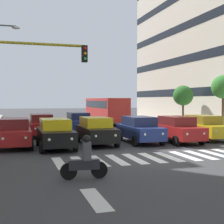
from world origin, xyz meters
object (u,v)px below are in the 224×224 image
(street_tree_1, at_px, (223,87))
(car_3, at_px, (96,131))
(car_row2_0, at_px, (78,122))
(motorcycle_with_rider, at_px, (85,161))
(street_tree_2, at_px, (183,96))
(car_4, at_px, (55,133))
(bus_behind_traffic, at_px, (106,108))
(car_row2_1, at_px, (41,125))
(traffic_light_gantry, at_px, (10,79))
(car_2, at_px, (140,129))
(car_5, at_px, (14,133))
(car_1, at_px, (177,129))
(car_0, at_px, (204,127))

(street_tree_1, bearing_deg, car_3, 15.50)
(car_row2_0, height_order, motorcycle_with_rider, car_row2_0)
(street_tree_1, distance_m, street_tree_2, 5.97)
(car_4, height_order, street_tree_2, street_tree_2)
(car_3, bearing_deg, bus_behind_traffic, -107.75)
(car_row2_1, relative_size, traffic_light_gantry, 0.81)
(bus_behind_traffic, distance_m, street_tree_2, 9.86)
(car_row2_0, bearing_deg, motorcycle_with_rider, 79.89)
(car_row2_1, bearing_deg, street_tree_2, -166.10)
(motorcycle_with_rider, bearing_deg, street_tree_2, -128.32)
(motorcycle_with_rider, xyz_separation_m, street_tree_2, (-13.85, -17.53, 2.59))
(bus_behind_traffic, bearing_deg, car_2, 81.71)
(car_row2_0, xyz_separation_m, car_row2_1, (3.28, 1.88, 0.00))
(car_row2_1, height_order, street_tree_1, street_tree_1)
(car_5, relative_size, street_tree_2, 1.08)
(car_5, distance_m, car_row2_0, 8.97)
(car_row2_0, bearing_deg, street_tree_2, -171.42)
(car_5, height_order, car_row2_0, same)
(car_row2_1, relative_size, street_tree_2, 1.08)
(car_row2_1, relative_size, motorcycle_with_rider, 2.61)
(motorcycle_with_rider, bearing_deg, car_5, -74.24)
(car_row2_0, xyz_separation_m, traffic_light_gantry, (5.39, 12.42, 2.86))
(car_1, bearing_deg, traffic_light_gantry, 22.51)
(car_1, xyz_separation_m, car_2, (2.47, -0.54, 0.00))
(traffic_light_gantry, bearing_deg, bus_behind_traffic, -115.65)
(car_row2_1, bearing_deg, car_2, 136.21)
(car_3, height_order, car_row2_1, same)
(car_2, bearing_deg, bus_behind_traffic, -98.29)
(car_5, xyz_separation_m, bus_behind_traffic, (-10.35, -16.69, 0.97))
(bus_behind_traffic, bearing_deg, street_tree_2, 127.37)
(car_0, xyz_separation_m, motorcycle_with_rider, (10.46, 8.52, -0.24))
(car_3, bearing_deg, car_row2_0, -92.44)
(car_5, bearing_deg, bus_behind_traffic, -121.81)
(street_tree_1, bearing_deg, street_tree_2, -86.38)
(car_3, relative_size, car_row2_0, 1.00)
(car_0, distance_m, car_row2_1, 12.20)
(street_tree_2, bearing_deg, street_tree_1, 93.62)
(car_2, distance_m, car_3, 2.95)
(bus_behind_traffic, height_order, street_tree_2, street_tree_2)
(car_2, distance_m, car_5, 7.88)
(car_2, distance_m, bus_behind_traffic, 17.16)
(car_0, relative_size, motorcycle_with_rider, 2.61)
(car_row2_1, bearing_deg, bus_behind_traffic, -126.55)
(car_row2_0, bearing_deg, car_5, 54.15)
(car_5, xyz_separation_m, car_row2_0, (-5.25, -7.27, 0.00))
(car_4, xyz_separation_m, motorcycle_with_rider, (-0.15, 7.46, -0.24))
(car_5, height_order, street_tree_1, street_tree_1)
(car_1, relative_size, car_5, 1.00)
(car_row2_1, xyz_separation_m, street_tree_1, (-14.67, 2.39, 2.98))
(car_4, relative_size, street_tree_1, 0.94)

